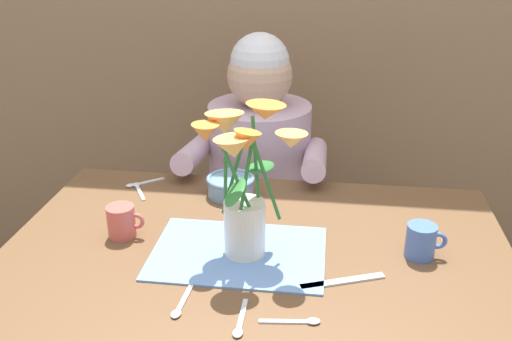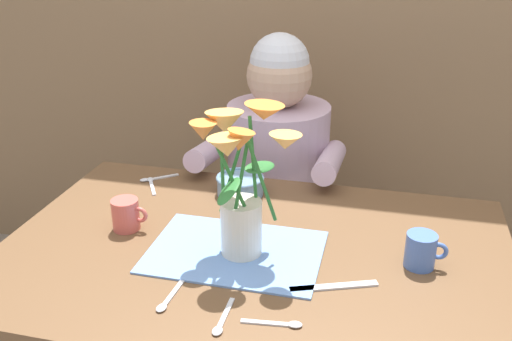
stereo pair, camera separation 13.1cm
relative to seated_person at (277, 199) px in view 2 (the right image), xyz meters
name	(u,v)px [view 2 (the right image)]	position (x,y,z in m)	size (l,w,h in m)	color
dining_table	(254,283)	(0.07, -0.62, 0.08)	(1.20, 0.80, 0.74)	brown
seated_person	(277,199)	(0.00, 0.00, 0.00)	(0.45, 0.47, 1.14)	#4C4C56
striped_placemat	(235,252)	(0.03, -0.64, 0.18)	(0.40, 0.28, 0.01)	#6B93D1
flower_vase	(240,177)	(0.05, -0.64, 0.37)	(0.27, 0.22, 0.35)	silver
ceramic_bowl	(240,184)	(-0.04, -0.34, 0.21)	(0.14, 0.14, 0.06)	#6689A8
dinner_knife	(334,287)	(0.27, -0.73, 0.18)	(0.19, 0.02, 0.01)	silver
tea_cup	(126,214)	(-0.26, -0.60, 0.22)	(0.09, 0.07, 0.08)	#CC564C
ceramic_mug	(421,250)	(0.45, -0.60, 0.22)	(0.09, 0.07, 0.08)	#476BB7
spoon_0	(153,179)	(-0.32, -0.31, 0.18)	(0.10, 0.09, 0.01)	silver
spoon_1	(282,324)	(0.19, -0.87, 0.18)	(0.12, 0.03, 0.01)	silver
spoon_2	(167,301)	(-0.05, -0.86, 0.18)	(0.02, 0.12, 0.01)	silver
spoon_3	(151,183)	(-0.31, -0.34, 0.18)	(0.07, 0.11, 0.01)	silver
spoon_4	(221,323)	(0.08, -0.90, 0.18)	(0.02, 0.12, 0.01)	silver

